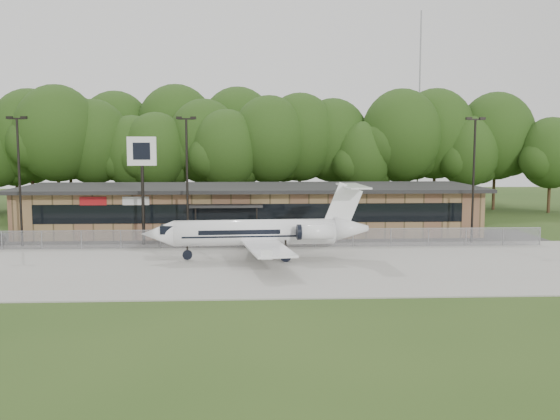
{
  "coord_description": "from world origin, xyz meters",
  "views": [
    {
      "loc": [
        -0.05,
        -32.94,
        8.24
      ],
      "look_at": [
        2.13,
        12.0,
        3.33
      ],
      "focal_mm": 40.0,
      "sensor_mm": 36.0,
      "label": 1
    }
  ],
  "objects": [
    {
      "name": "apron",
      "position": [
        0.0,
        8.0,
        0.04
      ],
      "size": [
        64.0,
        18.0,
        0.08
      ],
      "primitive_type": "cube",
      "color": "#9E9B93",
      "rests_on": "ground"
    },
    {
      "name": "light_pole_right",
      "position": [
        18.0,
        16.5,
        5.98
      ],
      "size": [
        1.55,
        0.3,
        10.23
      ],
      "color": "black",
      "rests_on": "ground"
    },
    {
      "name": "treeline",
      "position": [
        0.0,
        42.0,
        7.5
      ],
      "size": [
        72.0,
        12.0,
        15.0
      ],
      "primitive_type": null,
      "color": "#1D3310",
      "rests_on": "ground"
    },
    {
      "name": "light_pole_left",
      "position": [
        -18.0,
        16.5,
        5.98
      ],
      "size": [
        1.55,
        0.3,
        10.23
      ],
      "color": "black",
      "rests_on": "ground"
    },
    {
      "name": "ground",
      "position": [
        0.0,
        0.0,
        0.0
      ],
      "size": [
        160.0,
        160.0,
        0.0
      ],
      "primitive_type": "plane",
      "color": "#294318",
      "rests_on": "ground"
    },
    {
      "name": "pole_sign",
      "position": [
        -8.55,
        16.79,
        6.63
      ],
      "size": [
        2.28,
        0.33,
        8.67
      ],
      "rotation": [
        0.0,
        0.0,
        0.02
      ],
      "color": "black",
      "rests_on": "ground"
    },
    {
      "name": "parking_lot",
      "position": [
        0.0,
        19.5,
        0.03
      ],
      "size": [
        50.0,
        9.0,
        0.06
      ],
      "primitive_type": "cube",
      "color": "#383835",
      "rests_on": "ground"
    },
    {
      "name": "fence",
      "position": [
        0.0,
        15.0,
        0.78
      ],
      "size": [
        46.0,
        0.04,
        1.52
      ],
      "color": "gray",
      "rests_on": "ground"
    },
    {
      "name": "terminal",
      "position": [
        -0.0,
        23.94,
        2.18
      ],
      "size": [
        41.0,
        11.65,
        4.3
      ],
      "color": "olive",
      "rests_on": "ground"
    },
    {
      "name": "radio_mast",
      "position": [
        22.0,
        48.0,
        12.5
      ],
      "size": [
        0.2,
        0.2,
        25.0
      ],
      "primitive_type": "cylinder",
      "color": "gray",
      "rests_on": "ground"
    },
    {
      "name": "light_pole_mid",
      "position": [
        -5.0,
        16.5,
        5.98
      ],
      "size": [
        1.55,
        0.3,
        10.23
      ],
      "color": "black",
      "rests_on": "ground"
    },
    {
      "name": "business_jet",
      "position": [
        0.87,
        10.17,
        1.92
      ],
      "size": [
        15.96,
        14.21,
        5.37
      ],
      "rotation": [
        0.0,
        0.0,
        0.06
      ],
      "color": "white",
      "rests_on": "ground"
    }
  ]
}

